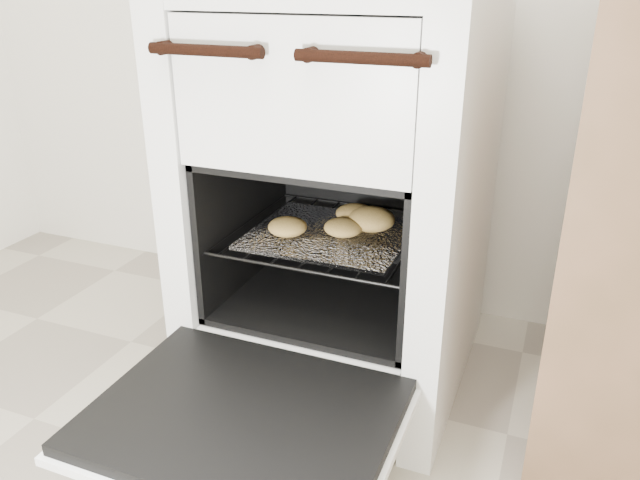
# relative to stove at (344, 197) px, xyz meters

# --- Properties ---
(stove) EXTENTS (0.60, 0.67, 0.93)m
(stove) POSITION_rel_stove_xyz_m (0.00, 0.00, 0.00)
(stove) COLOR white
(stove) RESTS_ON ground
(oven_door) EXTENTS (0.54, 0.42, 0.04)m
(oven_door) POSITION_rel_stove_xyz_m (-0.00, -0.51, -0.25)
(oven_door) COLOR black
(oven_door) RESTS_ON stove
(oven_rack) EXTENTS (0.44, 0.42, 0.01)m
(oven_rack) POSITION_rel_stove_xyz_m (-0.00, -0.07, -0.07)
(oven_rack) COLOR black
(oven_rack) RESTS_ON stove
(foil_sheet) EXTENTS (0.34, 0.30, 0.01)m
(foil_sheet) POSITION_rel_stove_xyz_m (-0.00, -0.09, -0.06)
(foil_sheet) COLOR white
(foil_sheet) RESTS_ON oven_rack
(baked_rolls) EXTENTS (0.29, 0.25, 0.05)m
(baked_rolls) POSITION_rel_stove_xyz_m (0.03, -0.06, -0.03)
(baked_rolls) COLOR tan
(baked_rolls) RESTS_ON foil_sheet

